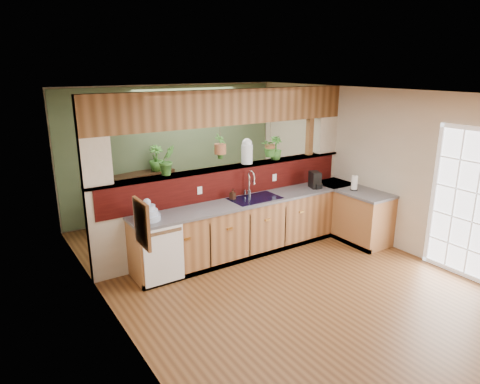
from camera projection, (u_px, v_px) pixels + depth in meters
ground at (279, 277)px, 6.20m from camera, size 4.60×7.00×0.01m
ceiling at (284, 94)px, 5.46m from camera, size 4.60×7.00×0.01m
wall_back at (174, 150)px, 8.64m from camera, size 4.60×0.02×2.60m
wall_left at (114, 224)px, 4.63m from camera, size 0.02×7.00×2.60m
wall_right at (391, 170)px, 7.04m from camera, size 0.02×7.00×2.60m
pass_through_partition at (231, 178)px, 6.96m from camera, size 4.60×0.21×2.60m
pass_through_ledge at (229, 167)px, 6.90m from camera, size 4.60×0.21×0.04m
header_beam at (229, 107)px, 6.63m from camera, size 4.60×0.15×0.55m
sage_backwall at (174, 150)px, 8.63m from camera, size 4.55×0.02×2.55m
countertop at (287, 220)px, 7.21m from camera, size 4.14×1.52×0.90m
dishwasher at (164, 256)px, 5.83m from camera, size 0.58×0.03×0.82m
navy_sink at (255, 203)px, 6.88m from camera, size 0.82×0.50×0.18m
french_door at (464, 205)px, 6.05m from camera, size 0.06×1.02×2.16m
framed_print at (142, 224)px, 3.93m from camera, size 0.04×0.35×0.45m
faucet at (250, 182)px, 6.93m from camera, size 0.19×0.19×0.43m
dish_stack at (147, 213)px, 5.87m from camera, size 0.36×0.36×0.31m
soap_dispenser at (233, 194)px, 6.79m from camera, size 0.10×0.10×0.17m
coffee_maker at (315, 181)px, 7.42m from camera, size 0.15×0.25×0.28m
paper_towel at (354, 183)px, 7.28m from camera, size 0.13×0.13×0.27m
glass_jar at (247, 151)px, 7.01m from camera, size 0.19×0.19×0.42m
ledge_plant_left at (167, 160)px, 6.27m from camera, size 0.26×0.21×0.45m
ledge_plant_right at (276, 148)px, 7.32m from camera, size 0.25×0.25×0.40m
hanging_plant_a at (220, 139)px, 6.67m from camera, size 0.25×0.22×0.52m
hanging_plant_b at (270, 137)px, 7.21m from camera, size 0.40×0.38×0.53m
shelving_console at (139, 198)px, 8.21m from camera, size 1.51×0.67×0.97m
shelf_plant_a at (107, 166)px, 7.72m from camera, size 0.24×0.17×0.45m
shelf_plant_b at (156, 158)px, 8.21m from camera, size 0.28×0.28×0.50m
floor_plant at (257, 201)px, 8.57m from camera, size 0.65×0.57×0.68m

